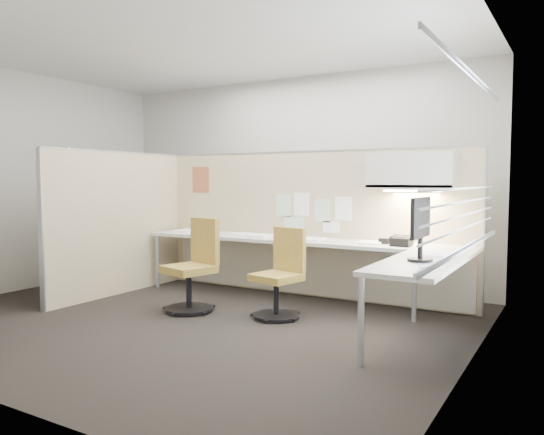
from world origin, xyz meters
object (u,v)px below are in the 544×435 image
Objects in this scene: desk at (317,253)px; chair_right at (281,276)px; chair_left at (194,268)px; monitor at (421,225)px; phone at (401,241)px.

chair_right reaches higher than desk.
chair_left is 1.85× the size of monitor.
chair_right is (-0.12, -0.61, -0.18)m from desk.
chair_left reaches higher than chair_right.
desk is 4.41× the size of chair_right.
desk is at bearing 57.47° from monitor.
phone is at bearing 5.23° from desk.
desk is 18.78× the size of phone.
monitor reaches higher than desk.
chair_right is 1.64m from monitor.
monitor reaches higher than chair_left.
monitor is at bearing 14.15° from chair_left.
chair_left is 0.97m from chair_right.
phone is at bearing 46.41° from chair_right.
chair_left is 4.63× the size of phone.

